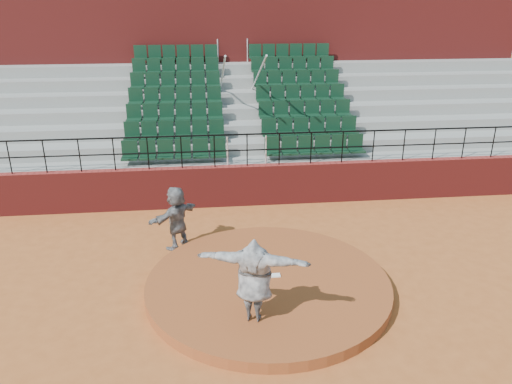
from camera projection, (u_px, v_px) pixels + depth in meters
ground at (268, 289)px, 11.34m from camera, size 90.00×90.00×0.00m
pitchers_mound at (268, 285)px, 11.29m from camera, size 5.50×5.50×0.25m
pitching_rubber at (267, 276)px, 11.38m from camera, size 0.60×0.15×0.03m
boundary_wall at (247, 185)px, 15.72m from camera, size 24.00×0.30×1.30m
wall_railing at (247, 143)px, 15.21m from camera, size 24.04×0.05×1.03m
seating_deck at (238, 131)px, 18.80m from camera, size 24.00×5.97×4.63m
press_box_facade at (231, 61)px, 21.68m from camera, size 24.00×3.00×7.10m
pitcher at (254, 280)px, 9.59m from camera, size 2.25×1.19×1.76m
fielder at (177, 218)px, 12.95m from camera, size 1.47×1.47×1.70m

